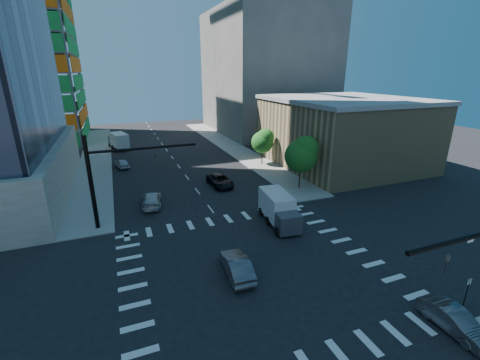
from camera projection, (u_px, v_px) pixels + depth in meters
name	position (u px, v px, depth m)	size (l,w,h in m)	color
ground	(255.00, 268.00, 24.94)	(160.00, 160.00, 0.00)	black
road_markings	(255.00, 268.00, 24.94)	(20.00, 20.00, 0.01)	silver
sidewalk_ne	(231.00, 146.00, 64.47)	(5.00, 60.00, 0.15)	gray
sidewalk_nw	(96.00, 158.00, 55.82)	(5.00, 60.00, 0.15)	gray
commercial_building	(342.00, 131.00, 51.25)	(20.50, 22.50, 10.60)	tan
bg_building_ne	(265.00, 73.00, 78.20)	(24.00, 30.00, 28.00)	#5C5753
signal_mast_nw	(107.00, 173.00, 29.83)	(10.20, 0.40, 9.00)	black
tree_south	(302.00, 154.00, 40.04)	(4.16, 4.16, 6.82)	#382316
tree_north	(263.00, 141.00, 50.94)	(3.54, 3.52, 5.78)	#382316
no_parking_sign	(467.00, 290.00, 20.27)	(0.30, 0.06, 2.20)	black
car_nb_right	(454.00, 320.00, 18.73)	(1.46, 4.18, 1.38)	#525257
car_nb_far	(220.00, 180.00, 42.47)	(2.46, 5.33, 1.48)	black
car_sb_near	(152.00, 199.00, 36.24)	(2.03, 4.99, 1.45)	#B8B8B8
car_sb_mid	(122.00, 163.00, 50.41)	(1.65, 4.10, 1.40)	#AEB0B6
car_sb_cross	(237.00, 266.00, 23.84)	(1.63, 4.68, 1.54)	#4F4E53
box_truck_near	(280.00, 212.00, 31.56)	(3.05, 5.96, 3.01)	black
box_truck_far	(118.00, 142.00, 62.45)	(3.95, 6.52, 3.19)	black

